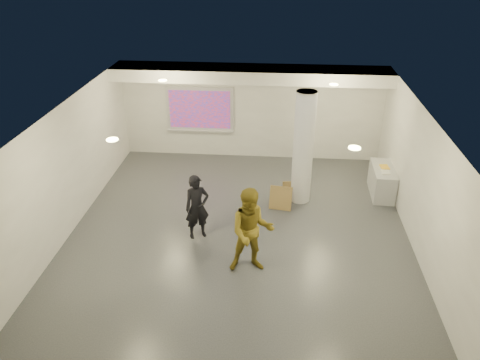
# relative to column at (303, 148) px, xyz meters

# --- Properties ---
(floor) EXTENTS (8.00, 9.00, 0.01)m
(floor) POSITION_rel_column_xyz_m (-1.50, -1.80, -1.50)
(floor) COLOR #35373D
(floor) RESTS_ON ground
(ceiling) EXTENTS (8.00, 9.00, 0.01)m
(ceiling) POSITION_rel_column_xyz_m (-1.50, -1.80, 1.50)
(ceiling) COLOR silver
(ceiling) RESTS_ON floor
(wall_back) EXTENTS (8.00, 0.01, 3.00)m
(wall_back) POSITION_rel_column_xyz_m (-1.50, 2.70, 0.00)
(wall_back) COLOR beige
(wall_back) RESTS_ON floor
(wall_front) EXTENTS (8.00, 0.01, 3.00)m
(wall_front) POSITION_rel_column_xyz_m (-1.50, -6.30, 0.00)
(wall_front) COLOR beige
(wall_front) RESTS_ON floor
(wall_left) EXTENTS (0.01, 9.00, 3.00)m
(wall_left) POSITION_rel_column_xyz_m (-5.50, -1.80, 0.00)
(wall_left) COLOR beige
(wall_left) RESTS_ON floor
(wall_right) EXTENTS (0.01, 9.00, 3.00)m
(wall_right) POSITION_rel_column_xyz_m (2.50, -1.80, 0.00)
(wall_right) COLOR beige
(wall_right) RESTS_ON floor
(soffit_band) EXTENTS (8.00, 1.10, 0.36)m
(soffit_band) POSITION_rel_column_xyz_m (-1.50, 2.15, 1.32)
(soffit_band) COLOR silver
(soffit_band) RESTS_ON ceiling
(downlight_nw) EXTENTS (0.22, 0.22, 0.02)m
(downlight_nw) POSITION_rel_column_xyz_m (-3.70, 0.70, 1.48)
(downlight_nw) COLOR #ECE983
(downlight_nw) RESTS_ON ceiling
(downlight_ne) EXTENTS (0.22, 0.22, 0.02)m
(downlight_ne) POSITION_rel_column_xyz_m (0.70, 0.70, 1.48)
(downlight_ne) COLOR #ECE983
(downlight_ne) RESTS_ON ceiling
(downlight_sw) EXTENTS (0.22, 0.22, 0.02)m
(downlight_sw) POSITION_rel_column_xyz_m (-3.70, -3.30, 1.48)
(downlight_sw) COLOR #ECE983
(downlight_sw) RESTS_ON ceiling
(downlight_se) EXTENTS (0.22, 0.22, 0.02)m
(downlight_se) POSITION_rel_column_xyz_m (0.70, -3.30, 1.48)
(downlight_se) COLOR #ECE983
(downlight_se) RESTS_ON ceiling
(column) EXTENTS (0.52, 0.52, 3.00)m
(column) POSITION_rel_column_xyz_m (0.00, 0.00, 0.00)
(column) COLOR silver
(column) RESTS_ON floor
(projection_screen) EXTENTS (2.10, 0.13, 1.42)m
(projection_screen) POSITION_rel_column_xyz_m (-3.10, 2.65, 0.03)
(projection_screen) COLOR silver
(projection_screen) RESTS_ON wall_back
(credenza) EXTENTS (0.60, 1.36, 0.78)m
(credenza) POSITION_rel_column_xyz_m (2.22, 0.51, -1.11)
(credenza) COLOR #9FA2A4
(credenza) RESTS_ON floor
(papers_stack) EXTENTS (0.22, 0.28, 0.02)m
(papers_stack) POSITION_rel_column_xyz_m (2.21, 0.25, -0.71)
(papers_stack) COLOR silver
(papers_stack) RESTS_ON credenza
(postit_pad) EXTENTS (0.24, 0.31, 0.03)m
(postit_pad) POSITION_rel_column_xyz_m (2.24, 0.56, -0.70)
(postit_pad) COLOR gold
(postit_pad) RESTS_ON credenza
(cardboard_back) EXTENTS (0.52, 0.24, 0.54)m
(cardboard_back) POSITION_rel_column_xyz_m (-0.22, -0.05, -1.23)
(cardboard_back) COLOR olive
(cardboard_back) RESTS_ON floor
(cardboard_front) EXTENTS (0.60, 0.28, 0.63)m
(cardboard_front) POSITION_rel_column_xyz_m (-0.52, -0.53, -1.19)
(cardboard_front) COLOR olive
(cardboard_front) RESTS_ON floor
(woman) EXTENTS (0.68, 0.59, 1.57)m
(woman) POSITION_rel_column_xyz_m (-2.44, -1.94, -0.71)
(woman) COLOR black
(woman) RESTS_ON floor
(man) EXTENTS (1.02, 0.84, 1.91)m
(man) POSITION_rel_column_xyz_m (-1.12, -3.06, -0.55)
(man) COLOR olive
(man) RESTS_ON floor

